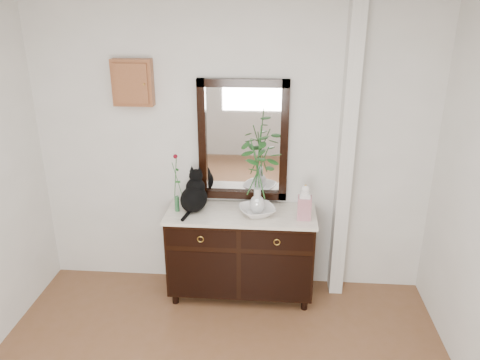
# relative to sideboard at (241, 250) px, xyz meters

# --- Properties ---
(wall_back) EXTENTS (3.60, 0.04, 2.70)m
(wall_back) POSITION_rel_sideboard_xyz_m (-0.10, 0.25, 0.88)
(wall_back) COLOR silver
(wall_back) RESTS_ON ground
(pilaster) EXTENTS (0.12, 0.20, 2.70)m
(pilaster) POSITION_rel_sideboard_xyz_m (0.90, 0.17, 0.88)
(pilaster) COLOR silver
(pilaster) RESTS_ON ground
(sideboard) EXTENTS (1.33, 0.52, 0.82)m
(sideboard) POSITION_rel_sideboard_xyz_m (0.00, 0.00, 0.00)
(sideboard) COLOR black
(sideboard) RESTS_ON ground
(wall_mirror) EXTENTS (0.80, 0.06, 1.10)m
(wall_mirror) POSITION_rel_sideboard_xyz_m (-0.00, 0.24, 0.97)
(wall_mirror) COLOR black
(wall_mirror) RESTS_ON wall_back
(key_cabinet) EXTENTS (0.35, 0.10, 0.40)m
(key_cabinet) POSITION_rel_sideboard_xyz_m (-0.95, 0.21, 1.48)
(key_cabinet) COLOR brown
(key_cabinet) RESTS_ON wall_back
(cat) EXTENTS (0.32, 0.37, 0.38)m
(cat) POSITION_rel_sideboard_xyz_m (-0.42, 0.02, 0.56)
(cat) COLOR black
(cat) RESTS_ON sideboard
(lotus_bowl) EXTENTS (0.40, 0.40, 0.08)m
(lotus_bowl) POSITION_rel_sideboard_xyz_m (0.15, -0.03, 0.41)
(lotus_bowl) COLOR silver
(lotus_bowl) RESTS_ON sideboard
(vase_branches) EXTENTS (0.48, 0.48, 0.81)m
(vase_branches) POSITION_rel_sideboard_xyz_m (0.15, -0.03, 0.80)
(vase_branches) COLOR silver
(vase_branches) RESTS_ON lotus_bowl
(bud_vase_rose) EXTENTS (0.08, 0.08, 0.55)m
(bud_vase_rose) POSITION_rel_sideboard_xyz_m (-0.57, -0.01, 0.65)
(bud_vase_rose) COLOR #2D673A
(bud_vase_rose) RESTS_ON sideboard
(ginger_jar) EXTENTS (0.12, 0.12, 0.32)m
(ginger_jar) POSITION_rel_sideboard_xyz_m (0.55, -0.07, 0.53)
(ginger_jar) COLOR silver
(ginger_jar) RESTS_ON sideboard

